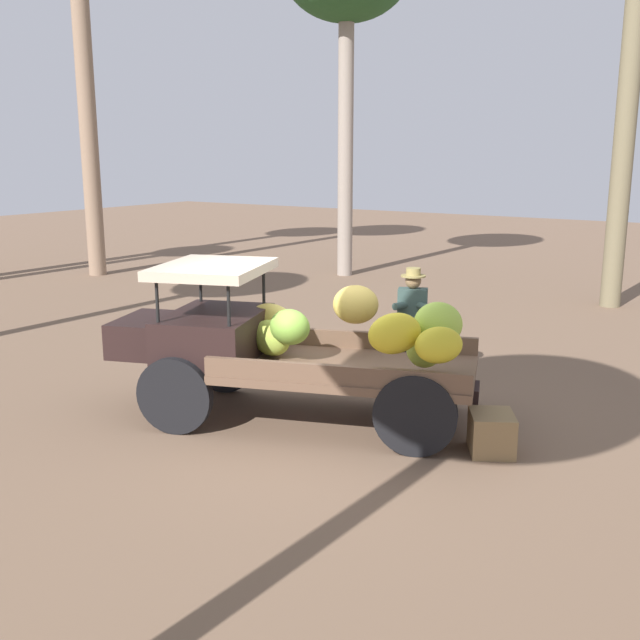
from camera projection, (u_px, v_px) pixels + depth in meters
ground_plane at (309, 417)px, 9.25m from camera, size 60.00×60.00×0.00m
truck at (280, 344)px, 9.05m from camera, size 4.66×2.92×1.90m
farmer at (412, 320)px, 10.25m from camera, size 0.56×0.52×1.69m
wooden_crate at (492, 433)px, 8.13m from camera, size 0.67×0.70×0.45m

